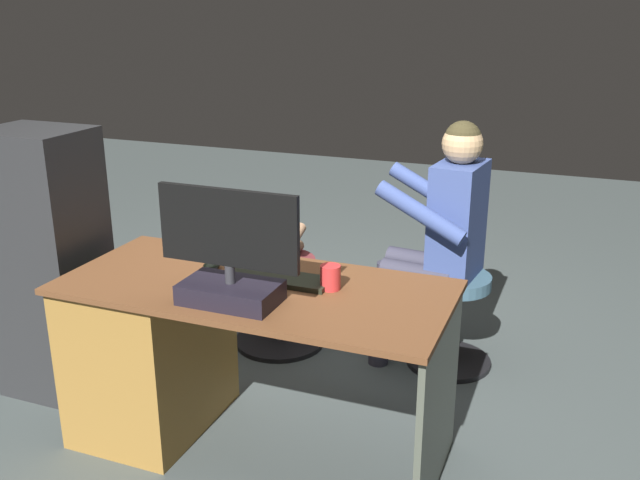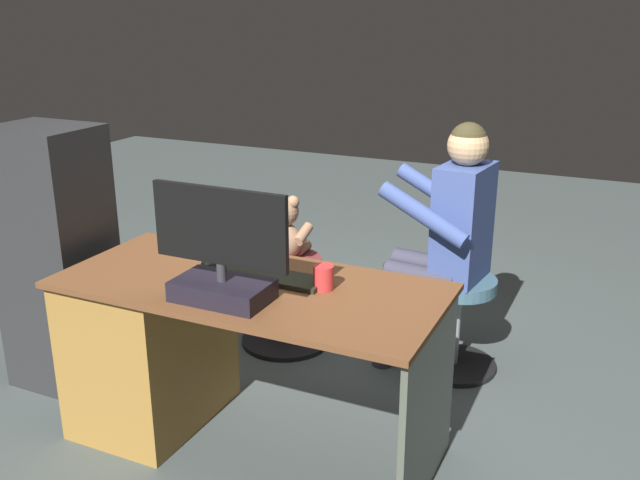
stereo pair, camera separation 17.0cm
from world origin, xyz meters
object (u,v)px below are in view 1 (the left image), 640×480
(desk, at_px, (171,346))
(computer_mouse, at_px, (212,265))
(keyboard, at_px, (277,278))
(office_chair_teddy, at_px, (279,295))
(person, at_px, (440,226))
(teddy_bear, at_px, (279,230))
(cup, at_px, (330,277))
(monitor, at_px, (230,265))
(visitor_chair, at_px, (451,311))
(tv_remote, at_px, (208,276))

(desk, xyz_separation_m, computer_mouse, (-0.17, -0.08, 0.35))
(keyboard, xyz_separation_m, computer_mouse, (0.29, -0.01, 0.01))
(desk, bearing_deg, office_chair_teddy, -96.14)
(keyboard, xyz_separation_m, person, (-0.44, -0.89, -0.00))
(desk, xyz_separation_m, teddy_bear, (-0.09, -0.87, 0.25))
(computer_mouse, height_order, cup, cup)
(desk, bearing_deg, computer_mouse, -154.29)
(keyboard, relative_size, computer_mouse, 4.38)
(teddy_bear, height_order, person, person)
(desk, distance_m, cup, 0.78)
(monitor, relative_size, office_chair_teddy, 1.11)
(visitor_chair, xyz_separation_m, person, (0.08, 0.01, 0.43))
(computer_mouse, bearing_deg, desk, 25.71)
(monitor, distance_m, person, 1.25)
(tv_remote, bearing_deg, monitor, 124.48)
(desk, distance_m, computer_mouse, 0.39)
(monitor, bearing_deg, desk, -24.22)
(cup, relative_size, visitor_chair, 0.19)
(tv_remote, bearing_deg, teddy_bear, -97.86)
(monitor, bearing_deg, tv_remote, -40.98)
(monitor, distance_m, teddy_bear, 1.11)
(cup, distance_m, visitor_chair, 1.06)
(monitor, height_order, visitor_chair, monitor)
(keyboard, relative_size, cup, 4.55)
(cup, bearing_deg, tv_remote, 8.57)
(computer_mouse, height_order, visitor_chair, computer_mouse)
(monitor, bearing_deg, person, -114.21)
(keyboard, xyz_separation_m, visitor_chair, (-0.52, -0.90, -0.43))
(teddy_bear, distance_m, visitor_chair, 0.95)
(keyboard, xyz_separation_m, teddy_bear, (0.37, -0.81, -0.09))
(tv_remote, relative_size, office_chair_teddy, 0.31)
(monitor, bearing_deg, computer_mouse, -48.65)
(desk, relative_size, computer_mouse, 15.51)
(keyboard, height_order, cup, cup)
(computer_mouse, xyz_separation_m, teddy_bear, (0.07, -0.80, -0.10))
(teddy_bear, xyz_separation_m, visitor_chair, (-0.88, -0.09, -0.34))
(desk, xyz_separation_m, keyboard, (-0.46, -0.07, 0.34))
(tv_remote, distance_m, teddy_bear, 0.89)
(monitor, relative_size, tv_remote, 3.52)
(tv_remote, height_order, visitor_chair, tv_remote)
(office_chair_teddy, bearing_deg, keyboard, 114.72)
(cup, xyz_separation_m, office_chair_teddy, (0.58, -0.80, -0.48))
(computer_mouse, bearing_deg, monitor, 131.35)
(visitor_chair, bearing_deg, person, 6.78)
(computer_mouse, bearing_deg, office_chair_teddy, -84.73)
(keyboard, distance_m, computer_mouse, 0.29)
(monitor, height_order, cup, monitor)
(monitor, distance_m, tv_remote, 0.29)
(keyboard, distance_m, cup, 0.22)
(computer_mouse, distance_m, cup, 0.51)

